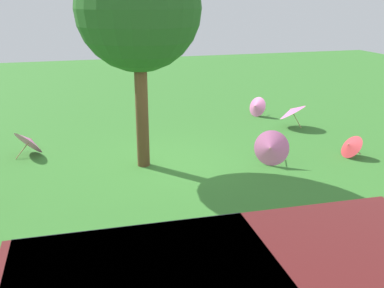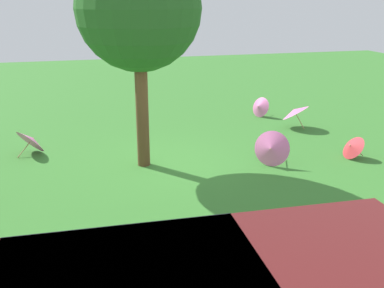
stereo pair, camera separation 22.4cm
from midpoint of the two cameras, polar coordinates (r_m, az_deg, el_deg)
The scene contains 7 objects.
ground at distance 11.34m, azimuth -4.56°, elevation -2.46°, with size 40.00×40.00×0.00m, color #387A2D.
shade_tree at distance 10.55m, azimuth -7.43°, elevation 16.50°, with size 2.83×2.83×5.14m.
parasol_pink_0 at distance 12.54m, azimuth -20.28°, elevation 0.36°, with size 1.01×1.07×0.75m.
parasol_pink_1 at distance 15.76m, azimuth 7.69°, elevation 4.71°, with size 0.80×0.79×0.71m.
parasol_red_1 at distance 12.32m, azimuth 18.82°, elevation -0.20°, with size 0.63×0.67×0.61m.
parasol_pink_3 at distance 11.19m, azimuth 9.35°, elevation -0.52°, with size 0.93×0.90×0.89m.
parasol_pink_4 at distance 14.57m, azimuth 12.05°, elevation 4.13°, with size 1.20×1.21×0.84m.
Camera 1 is at (2.15, 10.38, 4.00)m, focal length 42.28 mm.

